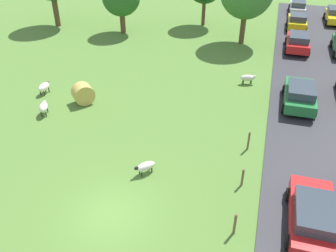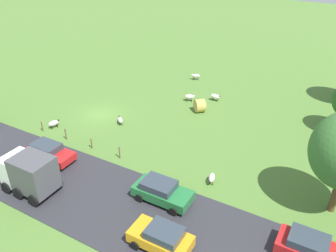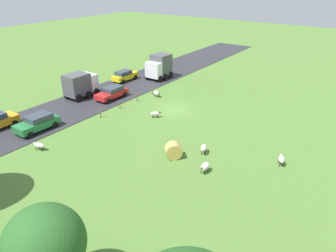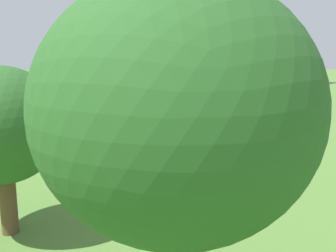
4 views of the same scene
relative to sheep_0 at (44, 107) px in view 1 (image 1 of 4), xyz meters
name	(u,v)px [view 1 (image 1 of 4)]	position (x,y,z in m)	size (l,w,h in m)	color
ground_plane	(111,214)	(7.82, -6.98, -0.57)	(160.00, 160.00, 0.00)	#517A33
sheep_0	(44,107)	(0.00, 0.00, 0.00)	(0.91, 1.24, 0.84)	silver
sheep_1	(44,87)	(-1.59, 2.60, -0.01)	(0.56, 1.24, 0.83)	white
sheep_3	(145,166)	(8.44, -3.81, -0.10)	(1.08, 1.11, 0.70)	silver
sheep_4	(248,78)	(12.65, 8.28, -0.05)	(1.25, 0.74, 0.76)	silver
hay_bale_0	(83,94)	(1.82, 2.16, 0.15)	(1.44, 1.44, 1.03)	tan
fence_post_1	(235,224)	(13.48, -6.52, 0.02)	(0.12, 0.12, 1.18)	brown
fence_post_2	(243,177)	(13.48, -3.34, -0.04)	(0.12, 0.12, 1.06)	brown
fence_post_3	(249,141)	(13.48, -0.16, 0.03)	(0.12, 0.12, 1.20)	brown
car_0	(335,15)	(20.50, 26.20, 0.31)	(1.96, 4.28, 1.57)	yellow
car_2	(298,41)	(16.41, 16.45, 0.32)	(2.18, 4.23, 1.60)	red
car_3	(300,94)	(16.38, 5.85, 0.33)	(2.22, 4.41, 1.60)	#237238
car_5	(297,21)	(16.44, 22.75, 0.32)	(2.07, 3.86, 1.60)	yellow
car_7	(298,7)	(16.58, 28.58, 0.31)	(1.98, 4.30, 1.57)	#B7B7BC
car_8	(313,215)	(16.70, -5.34, 0.28)	(2.12, 4.46, 1.51)	red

